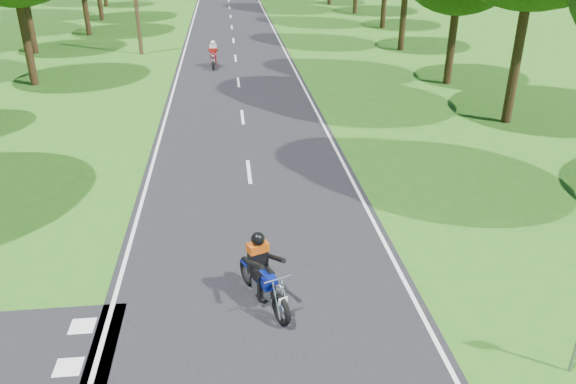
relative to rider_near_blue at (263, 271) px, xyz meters
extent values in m
plane|color=#246116|center=(0.01, -0.71, -0.84)|extent=(160.00, 160.00, 0.00)
cube|color=black|center=(0.01, 49.29, -0.83)|extent=(7.00, 140.00, 0.02)
cube|color=silver|center=(0.01, 1.29, -0.82)|extent=(0.12, 2.00, 0.01)
cube|color=silver|center=(0.01, 7.29, -0.82)|extent=(0.12, 2.00, 0.01)
cube|color=silver|center=(0.01, 13.29, -0.82)|extent=(0.12, 2.00, 0.01)
cube|color=silver|center=(0.01, 19.29, -0.82)|extent=(0.12, 2.00, 0.01)
cube|color=silver|center=(0.01, 25.29, -0.82)|extent=(0.12, 2.00, 0.01)
cube|color=silver|center=(0.01, 31.29, -0.82)|extent=(0.12, 2.00, 0.01)
cube|color=silver|center=(0.01, 37.29, -0.82)|extent=(0.12, 2.00, 0.01)
cube|color=silver|center=(0.01, 43.29, -0.82)|extent=(0.12, 2.00, 0.01)
cube|color=silver|center=(0.01, 49.29, -0.82)|extent=(0.12, 2.00, 0.01)
cube|color=silver|center=(0.01, 55.29, -0.82)|extent=(0.12, 2.00, 0.01)
cube|color=silver|center=(-3.29, 49.29, -0.82)|extent=(0.10, 140.00, 0.01)
cube|color=silver|center=(3.31, 49.29, -0.82)|extent=(0.10, 140.00, 0.01)
cube|color=silver|center=(-3.79, -1.61, -0.82)|extent=(0.50, 0.50, 0.01)
cube|color=silver|center=(-3.79, -0.41, -0.82)|extent=(0.50, 0.50, 0.01)
cylinder|color=black|center=(-10.56, 20.05, 1.11)|extent=(0.40, 0.40, 3.91)
cylinder|color=black|center=(-12.92, 28.47, 1.05)|extent=(0.40, 0.40, 3.79)
cylinder|color=black|center=(-10.81, 34.89, 1.32)|extent=(0.40, 0.40, 4.32)
cylinder|color=black|center=(11.08, 11.49, 1.44)|extent=(0.40, 0.40, 4.56)
cylinder|color=black|center=(10.94, 17.98, 0.90)|extent=(0.40, 0.40, 3.49)
cylinder|color=black|center=(11.08, 26.87, 1.00)|extent=(0.40, 0.40, 3.69)
cylinder|color=black|center=(12.18, 35.70, 1.03)|extent=(0.40, 0.40, 3.74)
camera|label=1|loc=(-0.57, -10.09, 6.65)|focal=35.00mm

